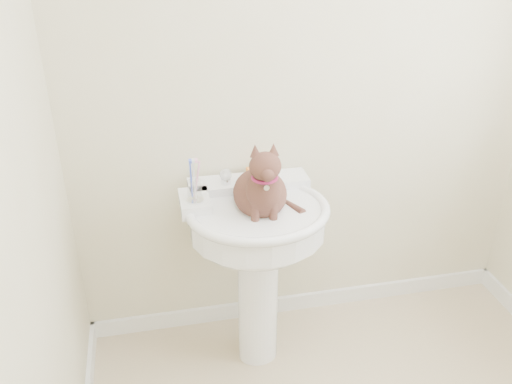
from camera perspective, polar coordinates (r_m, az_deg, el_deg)
wall_back at (r=2.43m, az=5.97°, el=11.43°), size 2.20×0.00×2.50m
baseboard_back at (r=2.99m, az=4.88°, el=-11.38°), size 2.20×0.02×0.09m
pedestal_sink at (r=2.33m, az=0.12°, el=-4.78°), size 0.62×0.61×0.85m
faucet at (r=2.35m, az=-0.59°, el=1.82°), size 0.28×0.12×0.14m
soap_bar at (r=2.45m, az=0.16°, el=2.24°), size 0.10×0.07×0.03m
toothbrush_cup at (r=2.22m, az=-6.46°, el=0.16°), size 0.07×0.07×0.18m
cat at (r=2.20m, az=0.60°, el=0.23°), size 0.24×0.31×0.45m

